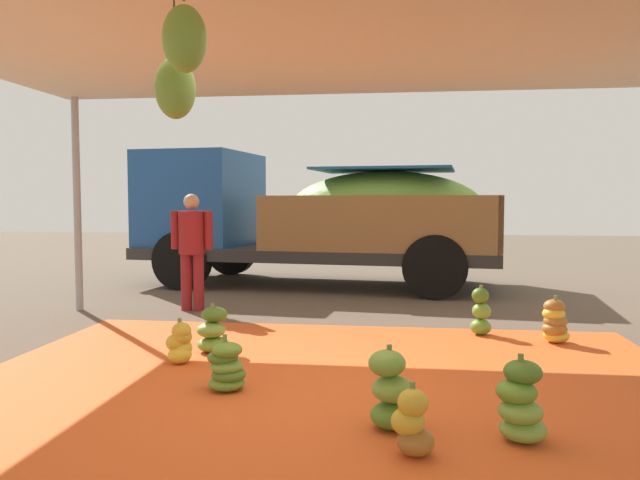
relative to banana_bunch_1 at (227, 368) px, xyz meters
name	(u,v)px	position (x,y,z in m)	size (l,w,h in m)	color
ground_plane	(351,321)	(0.77, 3.00, -0.19)	(40.00, 40.00, 0.00)	brown
tarp_orange	(322,395)	(0.77, 0.00, -0.19)	(6.15, 5.30, 0.01)	#E05B23
tent_canopy	(319,14)	(0.76, -0.10, 2.70)	(8.00, 7.00, 2.99)	#9EA0A5
banana_bunch_1	(227,368)	(0.00, 0.00, 0.00)	(0.41, 0.41, 0.45)	#60932D
banana_bunch_2	(481,313)	(2.28, 2.36, 0.06)	(0.32, 0.33, 0.56)	#60932D
banana_bunch_3	(180,344)	(-0.66, 0.75, 0.00)	(0.31, 0.31, 0.42)	gold
banana_bunch_4	(391,393)	(1.31, -0.66, 0.06)	(0.41, 0.40, 0.56)	#518428
banana_bunch_6	(521,404)	(2.12, -0.78, 0.05)	(0.42, 0.42, 0.56)	#75A83D
banana_bunch_7	(213,331)	(-0.48, 1.21, 0.02)	(0.40, 0.42, 0.49)	#6B9E38
banana_bunch_8	(555,322)	(3.01, 2.04, 0.03)	(0.40, 0.41, 0.51)	gold
banana_bunch_9	(412,424)	(1.44, -1.09, 0.01)	(0.31, 0.29, 0.44)	#996628
cargo_truck_main	(312,215)	(-0.19, 6.26, 1.07)	(6.48, 3.13, 2.40)	#2D2D2D
worker_0	(192,243)	(-1.47, 3.47, 0.75)	(0.59, 0.36, 1.61)	maroon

